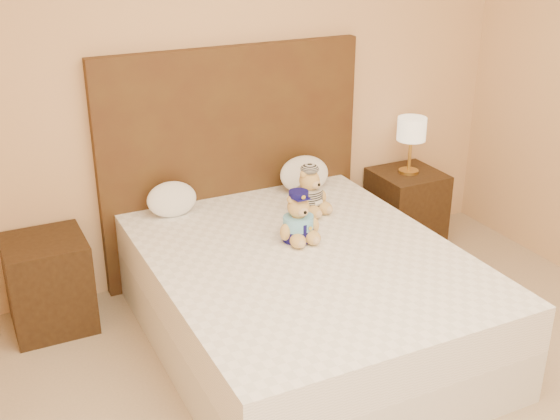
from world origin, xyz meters
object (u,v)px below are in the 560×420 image
object	(u,v)px
lamp	(412,132)
teddy_prisoner	(309,190)
nightstand_left	(49,283)
pillow_right	(304,173)
pillow_left	(172,198)
teddy_police	(298,216)
nightstand_right	(406,208)
bed	(305,298)

from	to	relation	value
lamp	teddy_prisoner	xyz separation A→B (m)	(-0.96, -0.31, -0.15)
nightstand_left	lamp	xyz separation A→B (m)	(2.50, 0.00, 0.57)
lamp	pillow_right	bearing A→B (deg)	177.90
lamp	pillow_left	distance (m)	1.74
teddy_police	lamp	bearing A→B (deg)	26.22
pillow_left	pillow_right	size ratio (longest dim) A/B	0.89
nightstand_right	lamp	world-z (taller)	lamp
teddy_prisoner	pillow_left	distance (m)	0.83
nightstand_right	teddy_police	xyz separation A→B (m)	(-1.21, -0.63, 0.42)
teddy_police	pillow_left	size ratio (longest dim) A/B	0.95
pillow_right	teddy_police	bearing A→B (deg)	-120.51
lamp	bed	bearing A→B (deg)	-147.38
nightstand_left	teddy_police	world-z (taller)	teddy_police
nightstand_left	teddy_prisoner	size ratio (longest dim) A/B	1.90
teddy_police	pillow_right	bearing A→B (deg)	58.23
nightstand_left	nightstand_right	xyz separation A→B (m)	(2.50, 0.00, 0.00)
teddy_police	pillow_left	distance (m)	0.84
bed	nightstand_right	size ratio (longest dim) A/B	3.64
nightstand_right	bed	bearing A→B (deg)	-147.38
lamp	teddy_prisoner	distance (m)	1.02
teddy_police	pillow_left	xyz separation A→B (m)	(-0.52, 0.66, -0.04)
nightstand_left	bed	bearing A→B (deg)	-32.62
teddy_prisoner	bed	bearing A→B (deg)	-137.99
nightstand_left	lamp	size ratio (longest dim) A/B	1.38
nightstand_right	teddy_police	bearing A→B (deg)	-152.53
bed	pillow_right	bearing A→B (deg)	62.52
bed	pillow_right	distance (m)	1.02
nightstand_left	teddy_police	distance (m)	1.50
lamp	pillow_left	size ratio (longest dim) A/B	1.29
lamp	teddy_prisoner	world-z (taller)	lamp
pillow_left	bed	bearing A→B (deg)	-60.16
nightstand_left	teddy_police	size ratio (longest dim) A/B	1.88
nightstand_right	pillow_right	xyz separation A→B (m)	(-0.82, 0.03, 0.40)
bed	lamp	bearing A→B (deg)	32.62
nightstand_left	pillow_right	size ratio (longest dim) A/B	1.57
nightstand_right	pillow_right	distance (m)	0.91
bed	pillow_right	world-z (taller)	pillow_right
lamp	teddy_police	distance (m)	1.37
nightstand_left	pillow_left	bearing A→B (deg)	2.22
nightstand_left	pillow_left	size ratio (longest dim) A/B	1.77
nightstand_left	teddy_prisoner	xyz separation A→B (m)	(1.54, -0.31, 0.42)
bed	pillow_left	world-z (taller)	pillow_left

